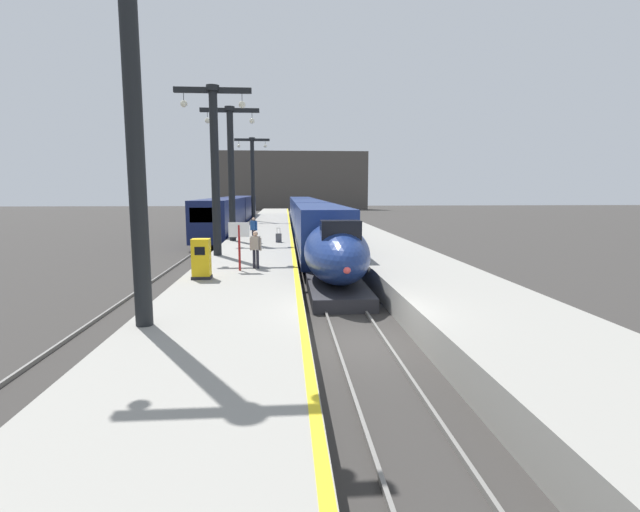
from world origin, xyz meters
The scene contains 20 objects.
ground_plane centered at (0.00, 0.00, 0.00)m, with size 260.00×260.00×0.00m, color #33302D.
platform_left centered at (-4.05, 24.75, 0.53)m, with size 4.80×110.00×1.05m, color gray.
platform_right centered at (4.05, 24.75, 0.53)m, with size 4.80×110.00×1.05m, color gray.
platform_left_safety_stripe centered at (-1.77, 24.75, 1.05)m, with size 0.20×107.80×0.01m, color yellow.
rail_main_left centered at (-0.75, 27.50, 0.06)m, with size 0.08×110.00×0.12m, color slate.
rail_main_right centered at (0.75, 27.50, 0.06)m, with size 0.08×110.00×0.12m, color slate.
rail_secondary_left centered at (-8.85, 27.50, 0.06)m, with size 0.08×110.00×0.12m, color slate.
rail_secondary_right centered at (-7.35, 27.50, 0.06)m, with size 0.08×110.00×0.12m, color slate.
highspeed_train_main centered at (0.00, 31.20, 1.95)m, with size 2.92×57.52×3.60m.
regional_train_adjacent centered at (-8.10, 39.92, 2.13)m, with size 2.85×36.60×3.80m.
station_column_near centered at (-5.90, -1.22, 7.04)m, with size 4.00×0.68×10.07m.
station_column_mid centered at (-5.90, 12.23, 6.42)m, with size 4.00×0.68×8.90m.
station_column_far centered at (-5.90, 19.83, 6.55)m, with size 4.00×0.68×9.14m.
station_column_distant centered at (-5.90, 41.73, 6.73)m, with size 4.00×0.68×9.48m.
passenger_near_edge centered at (-4.34, 18.51, 2.04)m, with size 0.50×0.39×1.69m.
passenger_mid_platform centered at (-3.55, 7.65, 2.04)m, with size 0.53×0.35×1.69m.
rolling_suitcase centered at (-2.67, 18.51, 1.35)m, with size 0.40×0.22×0.98m.
ticket_machine_yellow centered at (-5.55, 5.30, 1.79)m, with size 0.76×0.62×1.60m.
departure_info_board centered at (-4.22, 7.15, 2.56)m, with size 0.90×0.10×2.12m.
terminus_back_wall centered at (0.00, 102.00, 7.00)m, with size 36.00×2.00×14.00m, color #4C4742.
Camera 1 is at (-2.21, -13.42, 4.53)m, focal length 26.37 mm.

